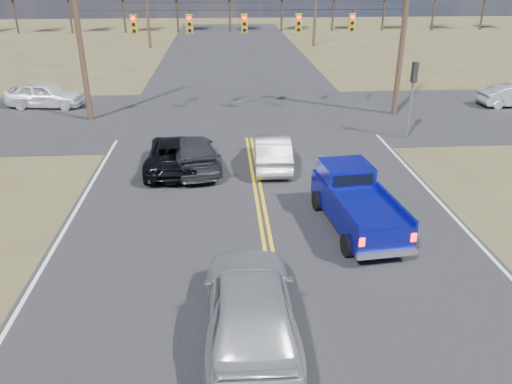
{
  "coord_description": "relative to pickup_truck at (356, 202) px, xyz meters",
  "views": [
    {
      "loc": [
        -1.33,
        -10.76,
        8.2
      ],
      "look_at": [
        -0.32,
        3.93,
        1.5
      ],
      "focal_mm": 35.0,
      "sensor_mm": 36.0,
      "label": 1
    }
  ],
  "objects": [
    {
      "name": "pickup_truck",
      "position": [
        0.0,
        0.0,
        0.0
      ],
      "size": [
        2.43,
        5.19,
        1.88
      ],
      "rotation": [
        0.0,
        0.0,
        0.11
      ],
      "color": "black",
      "rests_on": "ground"
    },
    {
      "name": "dgrey_car_queue",
      "position": [
        -5.76,
        5.85,
        -0.2
      ],
      "size": [
        2.84,
        5.22,
        1.44
      ],
      "primitive_type": "imported",
      "rotation": [
        0.0,
        0.0,
        3.31
      ],
      "color": "#303035",
      "rests_on": "ground"
    },
    {
      "name": "cross_car_west",
      "position": [
        -15.53,
        17.0,
        -0.11
      ],
      "size": [
        2.43,
        4.91,
        1.61
      ],
      "primitive_type": "imported",
      "rotation": [
        0.0,
        0.0,
        1.46
      ],
      "color": "white",
      "rests_on": "ground"
    },
    {
      "name": "white_car_queue",
      "position": [
        -2.28,
        5.85,
        -0.2
      ],
      "size": [
        1.67,
        4.42,
        1.44
      ],
      "primitive_type": "imported",
      "rotation": [
        0.0,
        0.0,
        3.11
      ],
      "color": "silver",
      "rests_on": "ground"
    },
    {
      "name": "treeline",
      "position": [
        -3.08,
        22.81,
        4.79
      ],
      "size": [
        87.0,
        117.8,
        7.4
      ],
      "color": "#33261C",
      "rests_on": "ground"
    },
    {
      "name": "black_suv",
      "position": [
        -6.53,
        5.88,
        -0.21
      ],
      "size": [
        2.34,
        5.06,
        1.4
      ],
      "primitive_type": "imported",
      "rotation": [
        0.0,
        0.0,
        3.14
      ],
      "color": "black",
      "rests_on": "ground"
    },
    {
      "name": "road_cross",
      "position": [
        -3.08,
        13.85,
        -0.91
      ],
      "size": [
        120.0,
        12.0,
        0.02
      ],
      "primitive_type": "cube",
      "color": "#28282B",
      "rests_on": "ground"
    },
    {
      "name": "ground",
      "position": [
        -3.08,
        -4.15,
        -0.91
      ],
      "size": [
        160.0,
        160.0,
        0.0
      ],
      "primitive_type": "plane",
      "color": "brown",
      "rests_on": "ground"
    },
    {
      "name": "signal_gantry",
      "position": [
        -2.58,
        13.63,
        4.15
      ],
      "size": [
        19.6,
        4.83,
        10.0
      ],
      "color": "#473323",
      "rests_on": "ground"
    },
    {
      "name": "road_main",
      "position": [
        -3.08,
        5.85,
        -0.91
      ],
      "size": [
        14.0,
        120.0,
        0.02
      ],
      "primitive_type": "cube",
      "color": "#28282B",
      "rests_on": "ground"
    },
    {
      "name": "silver_suv",
      "position": [
        -3.88,
        -5.4,
        -0.0
      ],
      "size": [
        2.18,
        5.37,
        1.83
      ],
      "primitive_type": "imported",
      "rotation": [
        0.0,
        0.0,
        3.14
      ],
      "color": "#A2A5AA",
      "rests_on": "ground"
    },
    {
      "name": "utility_poles",
      "position": [
        -3.08,
        12.85,
        4.31
      ],
      "size": [
        19.6,
        58.32,
        10.0
      ],
      "color": "#473323",
      "rests_on": "ground"
    }
  ]
}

